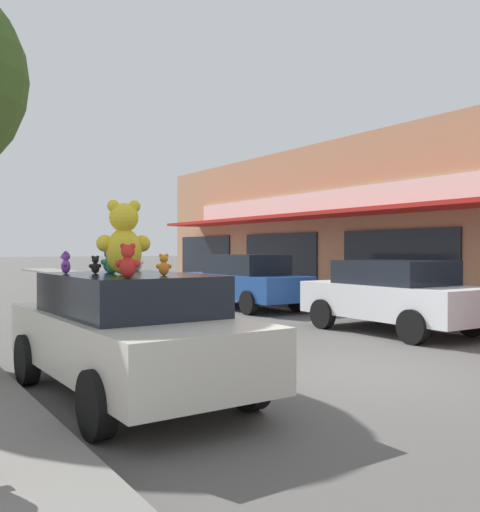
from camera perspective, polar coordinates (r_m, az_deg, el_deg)
ground_plane at (r=8.69m, az=12.75°, el=-11.30°), size 260.00×260.00×0.00m
plush_art_car at (r=7.16m, az=-11.11°, el=-7.38°), size 2.02×4.29×1.50m
teddy_bear_giant at (r=7.01m, az=-11.53°, el=1.71°), size 0.68×0.46×0.90m
teddy_bear_white at (r=7.85m, az=-10.98°, el=-0.69°), size 0.19×0.13×0.25m
teddy_bear_red at (r=6.08m, az=-11.15°, el=-0.53°), size 0.27×0.23×0.37m
teddy_bear_blue at (r=7.75m, az=-12.98°, el=-0.45°), size 0.22×0.21×0.32m
teddy_bear_orange at (r=6.69m, az=-7.63°, el=-0.89°), size 0.19×0.14×0.25m
teddy_bear_purple at (r=7.48m, az=-17.04°, el=-0.64°), size 0.16×0.21×0.28m
teddy_bear_green at (r=7.30m, az=-12.64°, el=-0.45°), size 0.26×0.19×0.34m
teddy_bear_cream at (r=8.25m, az=-10.24°, el=-0.48°), size 0.22×0.14×0.29m
teddy_bear_black at (r=7.39m, az=-14.27°, el=-0.86°), size 0.17×0.10×0.23m
parked_car_far_center at (r=12.78m, az=15.15°, el=-3.73°), size 2.01×4.13×1.55m
parked_car_far_right at (r=17.22m, az=0.56°, el=-2.44°), size 1.87×4.58×1.64m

